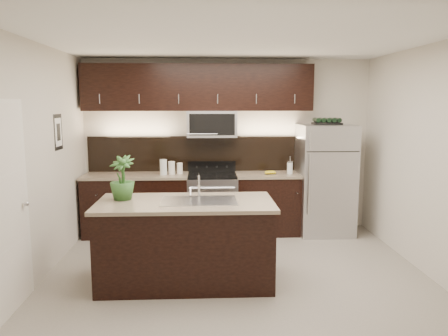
% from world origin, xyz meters
% --- Properties ---
extents(ground, '(4.50, 4.50, 0.00)m').
position_xyz_m(ground, '(0.00, 0.00, 0.00)').
color(ground, gray).
rests_on(ground, ground).
extents(room_walls, '(4.52, 4.02, 2.71)m').
position_xyz_m(room_walls, '(-0.11, -0.04, 1.70)').
color(room_walls, beige).
rests_on(room_walls, ground).
extents(counter_run, '(3.51, 0.65, 0.94)m').
position_xyz_m(counter_run, '(-0.46, 1.69, 0.47)').
color(counter_run, black).
rests_on(counter_run, ground).
extents(upper_fixtures, '(3.49, 0.40, 1.66)m').
position_xyz_m(upper_fixtures, '(-0.43, 1.84, 2.14)').
color(upper_fixtures, black).
rests_on(upper_fixtures, counter_run).
extents(island, '(1.96, 0.96, 0.94)m').
position_xyz_m(island, '(-0.59, -0.18, 0.47)').
color(island, black).
rests_on(island, ground).
extents(sink_faucet, '(0.84, 0.50, 0.28)m').
position_xyz_m(sink_faucet, '(-0.44, -0.17, 0.96)').
color(sink_faucet, silver).
rests_on(sink_faucet, island).
extents(refrigerator, '(0.82, 0.74, 1.69)m').
position_xyz_m(refrigerator, '(1.49, 1.63, 0.85)').
color(refrigerator, '#B2B2B7').
rests_on(refrigerator, ground).
extents(wine_rack, '(0.42, 0.26, 0.10)m').
position_xyz_m(wine_rack, '(1.49, 1.63, 1.74)').
color(wine_rack, black).
rests_on(wine_rack, refrigerator).
extents(plant, '(0.34, 0.34, 0.50)m').
position_xyz_m(plant, '(-1.30, -0.06, 1.19)').
color(plant, '#2C5A24').
rests_on(plant, island).
extents(canisters, '(0.34, 0.18, 0.24)m').
position_xyz_m(canisters, '(-0.90, 1.67, 1.04)').
color(canisters, silver).
rests_on(canisters, counter_run).
extents(french_press, '(0.09, 0.09, 0.26)m').
position_xyz_m(french_press, '(0.94, 1.64, 1.04)').
color(french_press, silver).
rests_on(french_press, counter_run).
extents(bananas, '(0.20, 0.17, 0.06)m').
position_xyz_m(bananas, '(0.58, 1.61, 0.97)').
color(bananas, gold).
rests_on(bananas, counter_run).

